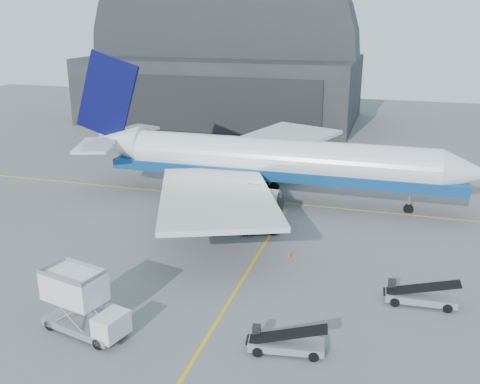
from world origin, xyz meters
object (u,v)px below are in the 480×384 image
(catering_truck, at_px, (81,303))
(belt_loader_b, at_px, (420,296))
(pushback_tug, at_px, (259,225))
(airliner, at_px, (264,160))
(belt_loader_a, at_px, (285,343))

(catering_truck, distance_m, belt_loader_b, 23.14)
(pushback_tug, bearing_deg, airliner, 80.52)
(pushback_tug, xyz_separation_m, belt_loader_b, (14.19, -9.66, -0.04))
(belt_loader_a, distance_m, belt_loader_b, 11.46)
(airliner, relative_size, belt_loader_a, 9.13)
(catering_truck, xyz_separation_m, pushback_tug, (6.72, 19.46, -1.41))
(pushback_tug, height_order, belt_loader_a, belt_loader_a)
(airliner, height_order, catering_truck, airliner)
(pushback_tug, relative_size, belt_loader_b, 0.81)
(catering_truck, height_order, pushback_tug, catering_truck)
(airliner, bearing_deg, belt_loader_b, -49.64)
(belt_loader_a, bearing_deg, airliner, 98.34)
(belt_loader_b, bearing_deg, airliner, 127.65)
(airliner, distance_m, pushback_tug, 10.27)
(airliner, relative_size, belt_loader_b, 8.77)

